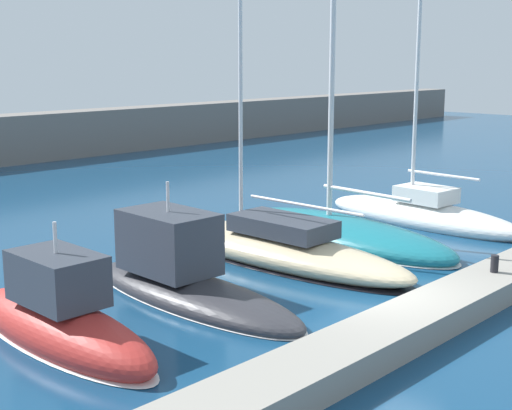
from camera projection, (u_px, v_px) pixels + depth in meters
name	position (u px, v px, depth m)	size (l,w,h in m)	color
ground_plane	(378.00, 316.00, 17.18)	(120.00, 120.00, 0.00)	navy
dock_pier	(425.00, 316.00, 16.29)	(26.74, 1.44, 0.59)	gray
motorboat_red_second	(60.00, 321.00, 15.48)	(1.83, 6.31, 2.96)	#B72D28
motorboat_charcoal_third	(185.00, 279.00, 18.36)	(2.38, 7.51, 3.22)	#2D2D33
sailboat_sand_fourth	(272.00, 245.00, 21.91)	(2.49, 10.00, 19.12)	beige
sailboat_teal_fifth	(340.00, 233.00, 24.16)	(3.65, 9.18, 15.04)	#19707F
sailboat_white_sixth	(422.00, 212.00, 26.67)	(2.82, 8.28, 17.92)	white
dock_bollard	(495.00, 264.00, 18.56)	(0.20, 0.20, 0.44)	black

